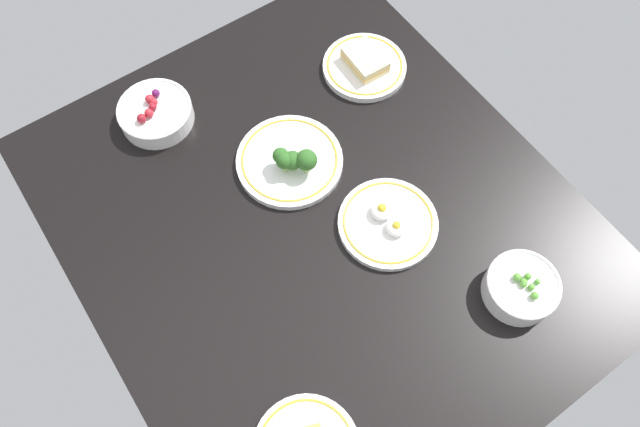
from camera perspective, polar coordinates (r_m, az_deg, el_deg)
dining_table at (r=123.27cm, az=-0.00°, el=-0.82°), size 110.46×94.80×4.00cm
bowl_berries at (r=136.43cm, az=-15.34°, el=9.19°), size 16.12×16.12×6.04cm
bowl_peas at (r=118.85cm, az=18.53°, el=-6.69°), size 13.84×13.84×6.47cm
plate_broccoli at (r=125.97cm, az=-2.82°, el=5.04°), size 22.53×22.53×7.78cm
plate_eggs at (r=120.56cm, az=6.46°, el=-0.86°), size 20.11×20.11×4.71cm
plate_sandwich at (r=141.36cm, az=4.25°, el=13.86°), size 19.14×19.14×4.78cm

